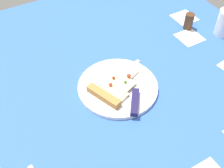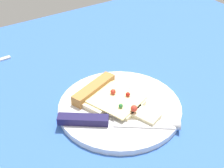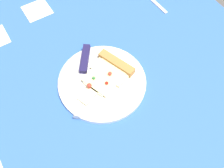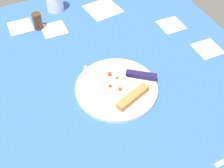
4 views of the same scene
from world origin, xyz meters
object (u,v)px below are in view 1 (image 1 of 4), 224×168
Objects in this scene: pizza_slice at (113,88)px; knife at (136,91)px; pepper_shaker at (189,21)px; plate at (118,87)px.

pizza_slice is 7.26cm from knife.
pepper_shaker is (37.84, 19.95, 1.37)cm from knife.
pizza_slice reaches higher than plate.
plate is 1.26× the size of knife.
plate is 3.97× the size of pepper_shaker.
knife is (3.30, -5.40, 1.25)cm from plate.
pizza_slice is at bearing -159.38° from plate.
pizza_slice is at bearing 177.67° from knife.
knife is 42.80cm from pepper_shaker.
pizza_slice reaches higher than knife.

